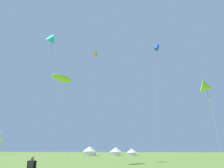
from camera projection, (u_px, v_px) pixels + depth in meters
kite_lime_parafoil at (62, 78)px, 35.83m from camera, size 4.23×4.28×14.33m
kite_cyan_delta at (52, 40)px, 44.12m from camera, size 3.27×3.06×25.28m
kite_blue_box at (157, 47)px, 63.09m from camera, size 3.15×3.49×32.57m
kite_lime_delta at (207, 87)px, 27.28m from camera, size 2.01×1.84×10.79m
kite_orange_box at (95, 54)px, 69.04m from camera, size 1.01×1.65×32.98m
festival_tent_left at (90, 151)px, 76.72m from camera, size 5.09×5.09×3.31m
festival_tent_center at (116, 151)px, 75.82m from camera, size 4.55×4.55×2.96m
festival_tent_right at (132, 152)px, 75.22m from camera, size 3.84×3.84×2.50m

